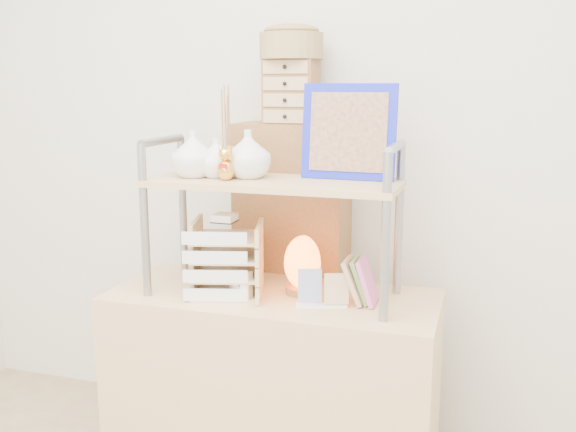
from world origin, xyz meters
name	(u,v)px	position (x,y,z in m)	size (l,w,h in m)	color
desk	(273,389)	(0.00, 1.20, 0.38)	(1.20, 0.50, 0.75)	tan
cabinet	(293,283)	(-0.04, 1.57, 0.68)	(0.45, 0.24, 1.35)	brown
hutch	(256,170)	(-0.06, 1.21, 1.20)	(0.90, 0.34, 0.76)	gray
letter_tray	(226,263)	(-0.16, 1.15, 0.87)	(0.30, 0.29, 0.30)	tan
salt_lamp	(302,264)	(0.10, 1.24, 0.86)	(0.14, 0.13, 0.22)	brown
desk_clock	(241,286)	(-0.08, 1.10, 0.81)	(0.08, 0.05, 0.11)	tan
postcard_stand	(322,296)	(0.20, 1.13, 0.79)	(0.18, 0.10, 0.13)	white
drawer_chest	(291,92)	(-0.04, 1.55, 1.48)	(0.20, 0.16, 0.25)	brown
woven_basket	(291,46)	(-0.04, 1.55, 1.65)	(0.25, 0.25, 0.10)	olive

